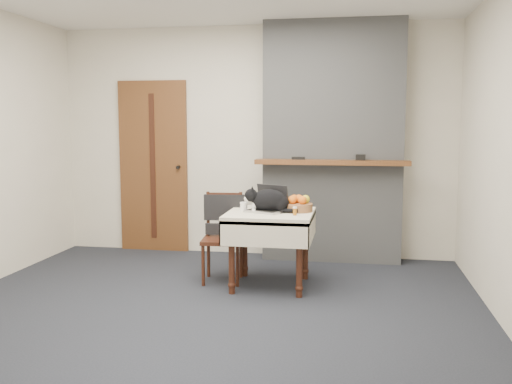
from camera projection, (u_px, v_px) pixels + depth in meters
ground at (211, 307)px, 4.70m from camera, size 4.50×4.50×0.00m
room_shell at (223, 94)px, 4.94m from camera, size 4.52×4.01×2.61m
door at (153, 167)px, 6.72m from camera, size 0.82×0.10×2.00m
chimney at (333, 143)px, 6.20m from camera, size 1.62×0.48×2.60m
side_table at (270, 224)px, 5.25m from camera, size 0.78×0.78×0.70m
laptop at (268, 205)px, 5.25m from camera, size 0.41×0.39×0.24m
cat at (270, 201)px, 5.21m from camera, size 0.50×0.24×0.24m
cream_jar at (244, 207)px, 5.29m from camera, size 0.07×0.07×0.08m
pill_bottle at (295, 211)px, 5.03m from camera, size 0.04×0.04×0.08m
fruit_basket at (298, 205)px, 5.26m from camera, size 0.26×0.26×0.15m
desk_clutter at (289, 211)px, 5.23m from camera, size 0.14×0.08×0.01m
chair at (223, 224)px, 5.49m from camera, size 0.42×0.41×0.85m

